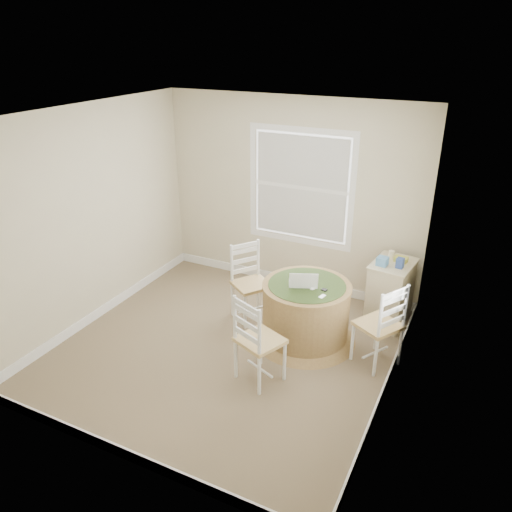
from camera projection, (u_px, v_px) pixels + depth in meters
The scene contains 14 objects.
room at pixel (245, 241), 5.23m from camera, with size 3.64×3.64×2.64m.
round_table at pixel (306, 310), 5.71m from camera, with size 1.19×1.19×0.72m.
chair_left at pixel (252, 284), 6.11m from camera, with size 0.42×0.40×0.95m, color white, non-canonical shape.
chair_near at pixel (260, 340), 5.01m from camera, with size 0.42×0.40×0.95m, color white, non-canonical shape.
chair_right at pixel (378, 325), 5.27m from camera, with size 0.42×0.40×0.95m, color white, non-canonical shape.
laptop at pixel (303, 283), 5.54m from camera, with size 0.40×0.38×0.22m.
mouse at pixel (313, 288), 5.49m from camera, with size 0.06×0.09×0.03m, color white.
phone at pixel (322, 297), 5.32m from camera, with size 0.04×0.09×0.02m, color #B7BABF.
keys at pixel (324, 290), 5.45m from camera, with size 0.06×0.05×0.03m, color black.
corner_chest at pixel (390, 293), 6.06m from camera, with size 0.52×0.66×0.81m.
tissue_box at pixel (382, 261), 5.81m from camera, with size 0.12×0.12×0.10m, color #5189B9.
box_yellow at pixel (401, 259), 5.91m from camera, with size 0.15×0.10×0.06m, color gold.
box_blue at pixel (400, 263), 5.73m from camera, with size 0.08×0.08×0.12m, color #2E478C.
cup_cream at pixel (391, 254), 6.01m from camera, with size 0.07×0.07×0.09m, color beige.
Camera 1 is at (2.40, -4.12, 3.31)m, focal length 35.00 mm.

